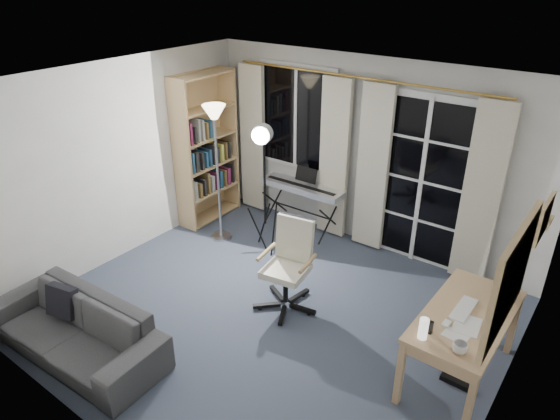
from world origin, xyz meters
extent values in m
cube|color=#3D4659|center=(0.00, 0.00, -0.01)|extent=(4.50, 4.00, 0.02)
cube|color=white|center=(-1.05, 1.98, 1.50)|extent=(1.20, 0.06, 1.40)
cube|color=black|center=(-1.05, 1.95, 1.50)|extent=(1.10, 0.02, 1.30)
cube|color=white|center=(-1.05, 1.94, 1.50)|extent=(0.04, 0.03, 1.30)
cube|color=white|center=(0.75, 1.98, 1.02)|extent=(1.32, 0.06, 2.11)
cube|color=black|center=(0.45, 1.95, 1.02)|extent=(0.55, 0.02, 1.95)
cube|color=black|center=(1.05, 1.95, 1.02)|extent=(0.55, 0.02, 1.95)
cube|color=white|center=(0.75, 1.94, 1.02)|extent=(0.05, 0.04, 2.05)
cube|color=white|center=(0.75, 1.94, 0.55)|extent=(1.15, 0.03, 0.03)
cube|color=white|center=(0.75, 1.94, 1.05)|extent=(1.15, 0.03, 0.03)
cube|color=white|center=(0.75, 1.94, 1.55)|extent=(1.15, 0.03, 0.03)
cylinder|color=gold|center=(-0.15, 1.90, 2.15)|extent=(3.50, 0.03, 0.03)
cube|color=beige|center=(-1.75, 1.88, 1.08)|extent=(0.40, 0.07, 2.10)
cube|color=beige|center=(-0.40, 1.88, 1.08)|extent=(0.40, 0.07, 2.10)
cube|color=beige|center=(0.15, 1.88, 1.08)|extent=(0.40, 0.07, 2.10)
cube|color=beige|center=(1.45, 1.88, 1.08)|extent=(0.40, 0.07, 2.10)
cube|color=tan|center=(-2.08, 0.82, 1.04)|extent=(0.33, 0.04, 2.08)
cube|color=tan|center=(-2.10, 1.75, 1.04)|extent=(0.33, 0.04, 2.08)
cube|color=tan|center=(-2.24, 1.28, 1.04)|extent=(0.05, 0.94, 2.08)
cube|color=tan|center=(-2.09, 1.28, 0.03)|extent=(0.35, 0.94, 0.03)
cube|color=tan|center=(-2.09, 1.28, 0.42)|extent=(0.35, 0.94, 0.03)
cube|color=tan|center=(-2.09, 1.28, 0.81)|extent=(0.35, 0.94, 0.03)
cube|color=tan|center=(-2.09, 1.28, 1.21)|extent=(0.35, 0.94, 0.03)
cube|color=tan|center=(-2.09, 1.28, 1.60)|extent=(0.35, 0.94, 0.03)
cube|color=tan|center=(-2.09, 1.28, 2.05)|extent=(0.35, 0.94, 0.03)
cube|color=#AFB0A6|center=(-2.06, 0.90, 0.56)|extent=(0.23, 0.07, 0.27)
cube|color=olive|center=(-2.06, 1.00, 0.53)|extent=(0.23, 0.05, 0.21)
cube|color=#2A2A2A|center=(-2.06, 1.09, 0.55)|extent=(0.23, 0.04, 0.24)
cube|color=olive|center=(-2.07, 1.17, 0.58)|extent=(0.23, 0.04, 0.31)
cube|color=#AFB0A6|center=(-2.07, 1.25, 0.55)|extent=(0.23, 0.06, 0.24)
cube|color=#8F2958|center=(-2.07, 1.34, 0.55)|extent=(0.23, 0.04, 0.25)
cube|color=#2B5A81|center=(-2.07, 1.42, 0.56)|extent=(0.23, 0.06, 0.25)
cube|color=olive|center=(-2.07, 1.51, 0.55)|extent=(0.23, 0.04, 0.24)
cube|color=#8F2958|center=(-2.08, 1.59, 0.55)|extent=(0.23, 0.06, 0.25)
cube|color=#2A2A2A|center=(-2.08, 1.68, 0.57)|extent=(0.23, 0.03, 0.27)
cube|color=#2B5A81|center=(-2.06, 0.90, 0.97)|extent=(0.23, 0.04, 0.28)
cube|color=#2A2A2A|center=(-2.06, 0.97, 0.96)|extent=(0.23, 0.07, 0.28)
cube|color=#2A2A2A|center=(-2.06, 1.08, 0.94)|extent=(0.23, 0.04, 0.24)
cube|color=#2B5A81|center=(-2.07, 1.16, 0.94)|extent=(0.23, 0.04, 0.22)
cube|color=#2B5A81|center=(-2.07, 1.23, 0.95)|extent=(0.23, 0.04, 0.24)
cube|color=#2A2A2A|center=(-2.07, 1.31, 0.97)|extent=(0.23, 0.04, 0.28)
cube|color=#2A2A2A|center=(-2.07, 1.38, 0.94)|extent=(0.23, 0.05, 0.23)
cube|color=#F0EA5A|center=(-2.07, 1.47, 0.94)|extent=(0.23, 0.05, 0.24)
cube|color=olive|center=(-2.08, 1.56, 0.95)|extent=(0.23, 0.04, 0.25)
cube|color=#2A2A2A|center=(-2.08, 1.63, 0.94)|extent=(0.23, 0.04, 0.24)
cube|color=#8F2958|center=(-2.06, 0.90, 1.37)|extent=(0.23, 0.04, 0.29)
cube|color=#2A2A2A|center=(-2.06, 0.98, 1.33)|extent=(0.23, 0.03, 0.22)
cube|color=#AFB0A6|center=(-2.06, 1.05, 1.37)|extent=(0.23, 0.04, 0.31)
cube|color=#AFB0A6|center=(-2.07, 1.12, 1.36)|extent=(0.23, 0.04, 0.28)
cube|color=olive|center=(-2.07, 1.20, 1.33)|extent=(0.23, 0.04, 0.23)
cube|color=#2B5A81|center=(-2.07, 1.28, 1.34)|extent=(0.23, 0.05, 0.24)
cylinder|color=#B2B2B7|center=(-1.53, 0.90, 0.01)|extent=(0.31, 0.31, 0.03)
cylinder|color=#B2B2B7|center=(-1.53, 0.90, 0.87)|extent=(0.03, 0.03, 1.69)
cone|color=#FFE5B2|center=(-1.53, 0.90, 1.73)|extent=(0.33, 0.33, 0.17)
cylinder|color=black|center=(-1.21, 1.70, 0.32)|extent=(0.03, 0.57, 0.51)
cylinder|color=black|center=(-1.21, 1.70, 0.32)|extent=(0.03, 0.57, 0.51)
cylinder|color=black|center=(-0.31, 1.70, 0.32)|extent=(0.03, 0.57, 0.51)
cylinder|color=black|center=(-0.31, 1.70, 0.32)|extent=(0.03, 0.57, 0.51)
cylinder|color=black|center=(-0.76, 1.70, 0.32)|extent=(0.90, 0.03, 0.02)
cube|color=silver|center=(-0.76, 1.70, 0.66)|extent=(1.18, 0.31, 0.08)
cube|color=white|center=(-0.76, 1.63, 0.69)|extent=(1.09, 0.14, 0.01)
cube|color=black|center=(-0.76, 1.66, 0.70)|extent=(1.05, 0.08, 0.01)
cube|color=black|center=(-0.76, 1.79, 0.81)|extent=(0.32, 0.07, 0.20)
cylinder|color=black|center=(-0.74, 1.04, 0.31)|extent=(0.10, 0.26, 0.69)
cylinder|color=black|center=(-0.93, 1.08, 0.31)|extent=(0.27, 0.08, 0.69)
cylinder|color=black|center=(-0.87, 0.90, 0.31)|extent=(0.19, 0.21, 0.69)
cylinder|color=black|center=(-0.85, 1.01, 0.98)|extent=(0.04, 0.04, 1.19)
cylinder|color=silver|center=(-0.83, 0.96, 1.57)|extent=(0.26, 0.19, 0.23)
cylinder|color=white|center=(-0.81, 0.89, 1.57)|extent=(0.19, 0.08, 0.20)
cube|color=black|center=(0.27, 0.22, 0.04)|extent=(0.30, 0.09, 0.04)
cylinder|color=black|center=(0.34, 0.24, 0.02)|extent=(0.05, 0.05, 0.05)
cube|color=black|center=(0.10, 0.40, 0.04)|extent=(0.09, 0.30, 0.04)
cylinder|color=black|center=(0.11, 0.47, 0.02)|extent=(0.05, 0.05, 0.05)
cube|color=black|center=(-0.12, 0.29, 0.04)|extent=(0.29, 0.18, 0.04)
cylinder|color=black|center=(-0.19, 0.32, 0.02)|extent=(0.05, 0.05, 0.05)
cube|color=black|center=(-0.08, 0.05, 0.04)|extent=(0.24, 0.24, 0.04)
cylinder|color=black|center=(-0.13, -0.01, 0.02)|extent=(0.05, 0.05, 0.05)
cube|color=black|center=(0.16, 0.01, 0.04)|extent=(0.18, 0.29, 0.04)
cylinder|color=black|center=(0.19, -0.06, 0.02)|extent=(0.05, 0.05, 0.05)
cylinder|color=black|center=(0.06, 0.19, 0.26)|extent=(0.06, 0.06, 0.37)
cube|color=beige|center=(0.06, 0.19, 0.47)|extent=(0.49, 0.49, 0.07)
cube|color=beige|center=(0.03, 0.40, 0.75)|extent=(0.42, 0.18, 0.49)
cube|color=black|center=(0.03, 0.43, 0.76)|extent=(0.40, 0.15, 0.45)
cylinder|color=tan|center=(-0.18, 0.17, 0.62)|extent=(0.10, 0.37, 0.04)
cylinder|color=tan|center=(0.30, 0.25, 0.62)|extent=(0.10, 0.37, 0.04)
cube|color=tan|center=(1.88, 0.30, 0.67)|extent=(0.67, 1.30, 0.04)
cube|color=tan|center=(1.88, 0.30, 0.61)|extent=(0.63, 1.26, 0.09)
cube|color=tan|center=(1.58, -0.30, 0.33)|extent=(0.06, 0.06, 0.65)
cube|color=tan|center=(2.15, -0.31, 0.33)|extent=(0.06, 0.06, 0.65)
cube|color=tan|center=(1.61, 0.91, 0.33)|extent=(0.06, 0.06, 0.65)
cube|color=tan|center=(2.18, 0.90, 0.33)|extent=(0.06, 0.06, 0.65)
cube|color=silver|center=(2.08, 0.75, 0.70)|extent=(0.17, 0.11, 0.01)
cube|color=silver|center=(2.08, 0.75, 0.82)|extent=(0.04, 0.03, 0.20)
cube|color=silver|center=(2.08, 0.75, 0.96)|extent=(0.04, 0.50, 0.31)
cube|color=black|center=(2.06, 0.75, 0.96)|extent=(0.02, 0.46, 0.28)
cube|color=white|center=(1.84, 0.34, 0.70)|extent=(0.14, 0.39, 0.02)
cube|color=white|center=(1.79, 0.06, 0.70)|extent=(0.06, 0.09, 0.02)
cube|color=white|center=(1.93, 0.15, 0.69)|extent=(0.23, 0.30, 0.01)
cube|color=white|center=(1.89, -0.03, 0.69)|extent=(0.21, 0.16, 0.00)
cube|color=black|center=(1.71, -0.12, 0.74)|extent=(0.05, 0.04, 0.11)
cylinder|color=white|center=(1.69, -0.21, 0.78)|extent=(0.07, 0.07, 0.18)
cube|color=black|center=(1.93, 0.20, 0.02)|extent=(0.28, 0.08, 0.05)
imported|color=silver|center=(1.98, -0.20, 0.75)|extent=(0.11, 0.09, 0.11)
cube|color=tan|center=(2.23, -0.35, 1.55)|extent=(0.04, 0.94, 0.74)
cube|color=white|center=(2.21, -0.35, 1.55)|extent=(0.01, 0.84, 0.64)
cube|color=tan|center=(2.23, 0.55, 1.60)|extent=(0.03, 0.42, 0.32)
cube|color=#478E54|center=(2.21, 0.55, 1.60)|extent=(0.00, 0.36, 0.26)
cube|color=tan|center=(2.16, 1.05, 1.35)|extent=(0.16, 0.30, 0.02)
cone|color=beige|center=(2.16, 1.05, 1.44)|extent=(0.12, 0.12, 0.15)
imported|color=#2E2E30|center=(-1.11, -1.55, 0.36)|extent=(1.88, 0.63, 0.73)
cube|color=black|center=(-1.38, -1.47, 0.43)|extent=(0.34, 0.23, 0.33)
camera|label=1|loc=(2.62, -3.35, 3.35)|focal=32.00mm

